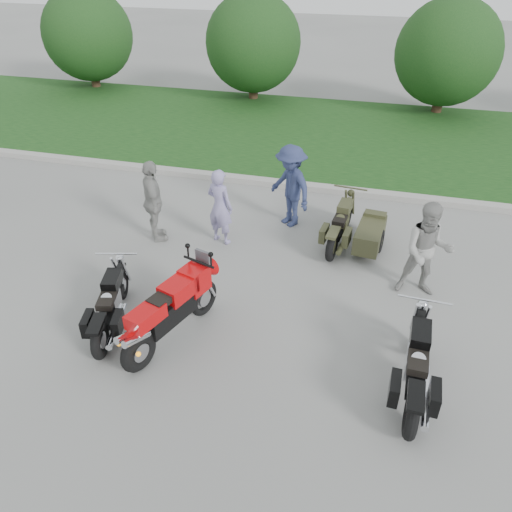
% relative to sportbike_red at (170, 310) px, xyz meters
% --- Properties ---
extents(ground, '(80.00, 80.00, 0.00)m').
position_rel_sportbike_red_xyz_m(ground, '(0.62, 0.32, -0.63)').
color(ground, gray).
rests_on(ground, ground).
extents(curb, '(60.00, 0.30, 0.15)m').
position_rel_sportbike_red_xyz_m(curb, '(0.62, 6.32, -0.56)').
color(curb, '#A4A19A').
rests_on(curb, ground).
extents(grass_strip, '(60.00, 8.00, 0.14)m').
position_rel_sportbike_red_xyz_m(grass_strip, '(0.62, 10.47, -0.56)').
color(grass_strip, '#2C5C1F').
rests_on(grass_strip, ground).
extents(tree_far_left, '(3.60, 3.60, 4.00)m').
position_rel_sportbike_red_xyz_m(tree_far_left, '(-9.38, 13.82, 1.56)').
color(tree_far_left, '#3F2B1C').
rests_on(tree_far_left, ground).
extents(tree_mid_left, '(3.60, 3.60, 4.00)m').
position_rel_sportbike_red_xyz_m(tree_mid_left, '(-2.38, 13.82, 1.56)').
color(tree_mid_left, '#3F2B1C').
rests_on(tree_mid_left, ground).
extents(tree_mid_right, '(3.60, 3.60, 4.00)m').
position_rel_sportbike_red_xyz_m(tree_mid_right, '(4.62, 13.82, 1.56)').
color(tree_mid_right, '#3F2B1C').
rests_on(tree_mid_right, ground).
extents(sportbike_red, '(0.91, 2.20, 1.07)m').
position_rel_sportbike_red_xyz_m(sportbike_red, '(0.00, 0.00, 0.00)').
color(sportbike_red, black).
rests_on(sportbike_red, ground).
extents(cruiser_left, '(0.74, 2.09, 0.82)m').
position_rel_sportbike_red_xyz_m(cruiser_left, '(-1.11, 0.04, -0.21)').
color(cruiser_left, black).
rests_on(cruiser_left, ground).
extents(cruiser_right, '(0.40, 2.31, 0.89)m').
position_rel_sportbike_red_xyz_m(cruiser_right, '(3.82, -0.14, -0.18)').
color(cruiser_right, black).
rests_on(cruiser_right, ground).
extents(cruiser_sidecar, '(1.15, 2.13, 0.82)m').
position_rel_sportbike_red_xyz_m(cruiser_sidecar, '(2.64, 3.73, -0.25)').
color(cruiser_sidecar, black).
rests_on(cruiser_sidecar, ground).
extents(person_stripe, '(0.71, 0.58, 1.67)m').
position_rel_sportbike_red_xyz_m(person_stripe, '(-0.23, 3.24, 0.21)').
color(person_stripe, '#958CBE').
rests_on(person_stripe, ground).
extents(person_grey, '(0.94, 0.76, 1.84)m').
position_rel_sportbike_red_xyz_m(person_grey, '(3.94, 2.42, 0.29)').
color(person_grey, '#9C9B96').
rests_on(person_grey, ground).
extents(person_denim, '(1.39, 1.33, 1.89)m').
position_rel_sportbike_red_xyz_m(person_denim, '(1.05, 4.38, 0.32)').
color(person_denim, navy).
rests_on(person_denim, ground).
extents(person_back, '(0.94, 1.13, 1.81)m').
position_rel_sportbike_red_xyz_m(person_back, '(-1.62, 2.96, 0.27)').
color(person_back, '#989893').
rests_on(person_back, ground).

